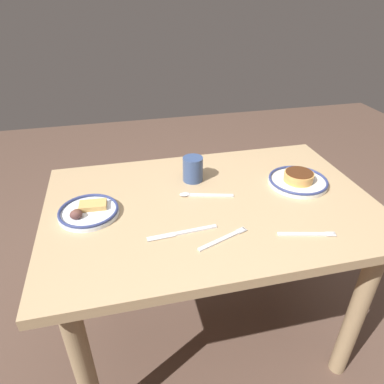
{
  "coord_description": "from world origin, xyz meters",
  "views": [
    {
      "loc": [
        0.31,
        1.01,
        1.43
      ],
      "look_at": [
        0.06,
        -0.04,
        0.77
      ],
      "focal_mm": 32.33,
      "sensor_mm": 36.0,
      "label": 1
    }
  ],
  "objects_px": {
    "coffee_mug": "(193,168)",
    "fork_far": "(223,239)",
    "tea_spoon": "(198,195)",
    "fork_near": "(307,234)",
    "plate_center_pancakes": "(88,211)",
    "plate_near_main": "(298,180)",
    "butter_knife": "(182,233)"
  },
  "relations": [
    {
      "from": "plate_near_main",
      "to": "butter_knife",
      "type": "bearing_deg",
      "value": 21.76
    },
    {
      "from": "coffee_mug",
      "to": "fork_far",
      "type": "bearing_deg",
      "value": 90.59
    },
    {
      "from": "fork_near",
      "to": "fork_far",
      "type": "xyz_separation_m",
      "value": [
        0.27,
        -0.04,
        -0.0
      ]
    },
    {
      "from": "coffee_mug",
      "to": "tea_spoon",
      "type": "xyz_separation_m",
      "value": [
        0.01,
        0.13,
        -0.05
      ]
    },
    {
      "from": "plate_center_pancakes",
      "to": "coffee_mug",
      "type": "height_order",
      "value": "coffee_mug"
    },
    {
      "from": "fork_near",
      "to": "butter_knife",
      "type": "xyz_separation_m",
      "value": [
        0.38,
        -0.1,
        -0.0
      ]
    },
    {
      "from": "butter_knife",
      "to": "tea_spoon",
      "type": "relative_size",
      "value": 1.19
    },
    {
      "from": "plate_near_main",
      "to": "fork_near",
      "type": "height_order",
      "value": "plate_near_main"
    },
    {
      "from": "coffee_mug",
      "to": "butter_knife",
      "type": "height_order",
      "value": "coffee_mug"
    },
    {
      "from": "fork_far",
      "to": "butter_knife",
      "type": "xyz_separation_m",
      "value": [
        0.12,
        -0.06,
        -0.0
      ]
    },
    {
      "from": "plate_near_main",
      "to": "coffee_mug",
      "type": "height_order",
      "value": "coffee_mug"
    },
    {
      "from": "fork_near",
      "to": "fork_far",
      "type": "distance_m",
      "value": 0.27
    },
    {
      "from": "fork_near",
      "to": "tea_spoon",
      "type": "relative_size",
      "value": 0.94
    },
    {
      "from": "coffee_mug",
      "to": "fork_near",
      "type": "distance_m",
      "value": 0.51
    },
    {
      "from": "fork_near",
      "to": "coffee_mug",
      "type": "bearing_deg",
      "value": -57.83
    },
    {
      "from": "plate_near_main",
      "to": "fork_near",
      "type": "relative_size",
      "value": 1.26
    },
    {
      "from": "tea_spoon",
      "to": "fork_near",
      "type": "bearing_deg",
      "value": 132.52
    },
    {
      "from": "tea_spoon",
      "to": "fork_far",
      "type": "bearing_deg",
      "value": 92.82
    },
    {
      "from": "plate_center_pancakes",
      "to": "coffee_mug",
      "type": "bearing_deg",
      "value": -158.84
    },
    {
      "from": "fork_far",
      "to": "tea_spoon",
      "type": "height_order",
      "value": "tea_spoon"
    },
    {
      "from": "tea_spoon",
      "to": "coffee_mug",
      "type": "bearing_deg",
      "value": -94.17
    },
    {
      "from": "plate_near_main",
      "to": "fork_far",
      "type": "distance_m",
      "value": 0.47
    },
    {
      "from": "plate_near_main",
      "to": "fork_near",
      "type": "distance_m",
      "value": 0.33
    },
    {
      "from": "plate_center_pancakes",
      "to": "coffee_mug",
      "type": "relative_size",
      "value": 1.92
    },
    {
      "from": "tea_spoon",
      "to": "plate_near_main",
      "type": "bearing_deg",
      "value": 179.57
    },
    {
      "from": "fork_far",
      "to": "tea_spoon",
      "type": "xyz_separation_m",
      "value": [
        0.01,
        -0.27,
        0.0
      ]
    },
    {
      "from": "fork_far",
      "to": "butter_knife",
      "type": "bearing_deg",
      "value": -26.93
    },
    {
      "from": "plate_center_pancakes",
      "to": "fork_far",
      "type": "xyz_separation_m",
      "value": [
        -0.41,
        0.23,
        -0.01
      ]
    },
    {
      "from": "plate_center_pancakes",
      "to": "fork_near",
      "type": "distance_m",
      "value": 0.73
    },
    {
      "from": "fork_near",
      "to": "fork_far",
      "type": "height_order",
      "value": "same"
    },
    {
      "from": "coffee_mug",
      "to": "butter_knife",
      "type": "distance_m",
      "value": 0.35
    },
    {
      "from": "tea_spoon",
      "to": "butter_knife",
      "type": "bearing_deg",
      "value": 63.18
    }
  ]
}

